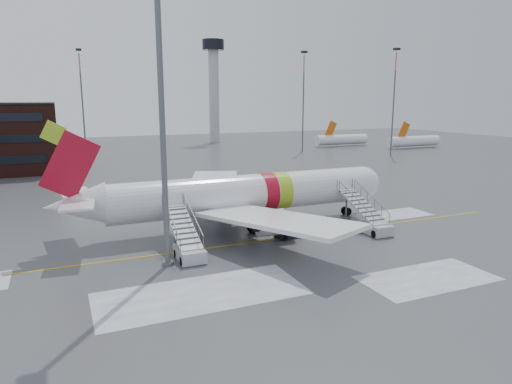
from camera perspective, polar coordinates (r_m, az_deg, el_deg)
name	(u,v)px	position (r m, az deg, el deg)	size (l,w,h in m)	color
ground	(232,241)	(42.30, -2.97, -6.18)	(260.00, 260.00, 0.00)	#494C4F
airliner	(239,195)	(45.88, -2.09, -0.35)	(35.03, 32.97, 11.18)	white
airstair_fwd	(371,221)	(46.36, 14.15, -3.56)	(2.05, 7.70, 3.48)	#B0B2B8
airstair_aft	(187,245)	(38.29, -8.61, -6.53)	(2.05, 7.70, 3.48)	#B0B3B7
pushback_tug	(287,231)	(43.36, 3.91, -4.87)	(2.68, 2.17, 1.43)	black
light_mast_near	(161,84)	(34.84, -11.83, 13.07)	(1.20, 1.20, 27.04)	#595B60
control_tower	(214,79)	(140.02, -5.31, 13.88)	(6.40, 6.40, 30.00)	#B2B5BA
light_mast_far_ne	(303,95)	(114.44, 5.95, 11.94)	(1.20, 1.20, 24.25)	#595B60
light_mast_far_n	(82,95)	(115.93, -20.94, 11.26)	(1.20, 1.20, 24.25)	#595B60
light_mast_far_e	(394,95)	(112.03, 16.87, 11.53)	(1.20, 1.20, 24.25)	#595B60
distant_aircraft	(365,148)	(128.00, 13.43, 5.43)	(35.00, 18.00, 8.00)	#D8590C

